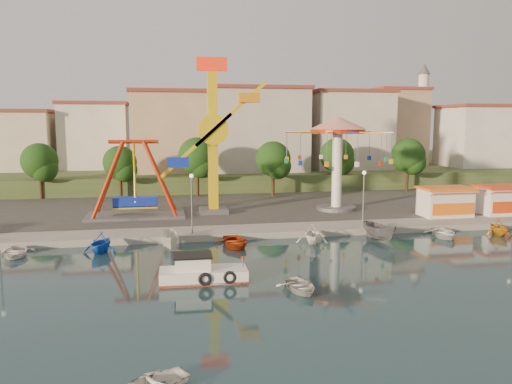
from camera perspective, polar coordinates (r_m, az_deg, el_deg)
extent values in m
plane|color=#132A35|center=(33.87, 7.88, -9.84)|extent=(200.00, 200.00, 0.00)
cube|color=#9E998E|center=(93.70, -4.07, 1.72)|extent=(200.00, 100.00, 0.60)
cube|color=#4C4944|center=(62.22, -0.79, -1.08)|extent=(90.00, 28.00, 0.01)
cube|color=#384C26|center=(98.53, -4.41, 2.72)|extent=(200.00, 60.00, 3.00)
cube|color=#59595E|center=(53.51, -13.56, -2.60)|extent=(10.00, 5.00, 0.30)
cube|color=#142AB6|center=(53.28, -13.61, -1.07)|extent=(4.50, 1.40, 1.00)
cylinder|color=#AC270D|center=(52.70, -13.82, 5.61)|extent=(5.00, 0.40, 0.40)
cube|color=#59595E|center=(54.38, -4.88, -2.14)|extent=(3.00, 3.00, 0.50)
cube|color=yellow|center=(53.60, -4.97, 5.52)|extent=(1.00, 1.00, 15.00)
cube|color=red|center=(53.92, -5.08, 14.36)|extent=(3.20, 0.50, 1.40)
cylinder|color=yellow|center=(52.77, -4.91, 7.11)|extent=(3.20, 0.50, 3.20)
cube|color=yellow|center=(52.79, -2.86, 8.93)|extent=(7.72, 0.35, 6.89)
cube|color=orange|center=(53.13, -0.84, 10.72)|extent=(2.20, 1.20, 1.00)
cylinder|color=#59595E|center=(56.80, 9.14, -1.83)|extent=(4.40, 4.40, 0.40)
cylinder|color=white|center=(56.25, 9.23, 2.49)|extent=(1.10, 1.10, 9.00)
cylinder|color=#AC270D|center=(56.02, 9.33, 6.87)|extent=(6.00, 6.00, 0.50)
cone|color=red|center=(56.01, 9.35, 7.79)|extent=(6.40, 6.40, 1.40)
cube|color=white|center=(55.83, 20.79, -1.17)|extent=(5.00, 3.00, 2.80)
cube|color=orange|center=(55.62, 20.87, 0.41)|extent=(5.40, 3.40, 0.25)
cube|color=red|center=(54.24, 21.78, -0.19)|extent=(5.00, 0.77, 0.43)
cube|color=white|center=(59.61, 26.37, -0.93)|extent=(5.00, 3.00, 2.80)
cube|color=red|center=(59.42, 26.46, 0.54)|extent=(5.40, 3.40, 0.25)
cylinder|color=#59595E|center=(44.24, -7.34, -1.52)|extent=(0.14, 0.14, 5.00)
cylinder|color=#59595E|center=(47.82, 12.18, -0.93)|extent=(0.14, 0.14, 5.00)
cylinder|color=#382314|center=(69.82, -23.37, 0.74)|extent=(0.44, 0.44, 3.60)
sphere|color=black|center=(69.54, -23.51, 3.27)|extent=(4.60, 4.60, 4.60)
cylinder|color=#382314|center=(67.56, -15.21, 0.81)|extent=(0.44, 0.44, 3.40)
sphere|color=black|center=(67.28, -15.30, 3.28)|extent=(4.35, 4.35, 4.35)
cylinder|color=#382314|center=(66.99, -6.70, 1.20)|extent=(0.44, 0.44, 3.92)
sphere|color=black|center=(66.69, -6.74, 4.08)|extent=(5.02, 5.02, 5.02)
cylinder|color=#382314|center=(66.98, 1.95, 1.13)|extent=(0.44, 0.44, 3.66)
sphere|color=black|center=(66.68, 1.97, 3.82)|extent=(4.68, 4.68, 4.68)
cylinder|color=#382314|center=(72.58, 9.18, 1.61)|extent=(0.44, 0.44, 3.80)
sphere|color=black|center=(72.31, 9.24, 4.19)|extent=(4.86, 4.86, 4.86)
cylinder|color=#382314|center=(74.90, 16.88, 1.55)|extent=(0.44, 0.44, 3.77)
sphere|color=black|center=(74.63, 16.98, 4.03)|extent=(4.83, 4.83, 4.83)
cube|color=silver|center=(82.78, -18.18, 5.42)|extent=(12.33, 9.01, 8.63)
cube|color=tan|center=(82.61, -9.04, 6.61)|extent=(11.95, 9.28, 11.23)
cube|color=beige|center=(81.02, 0.89, 5.96)|extent=(12.59, 10.50, 9.20)
cube|color=beige|center=(87.90, 9.13, 6.03)|extent=(10.75, 9.23, 9.24)
cube|color=tan|center=(91.50, 17.47, 6.45)|extent=(12.77, 10.96, 11.21)
cube|color=silver|center=(96.26, 24.17, 6.52)|extent=(8.23, 8.98, 12.36)
cylinder|color=silver|center=(96.44, 18.43, 7.89)|extent=(1.80, 1.80, 16.00)
cylinder|color=#59595E|center=(96.61, 18.56, 10.85)|extent=(2.80, 2.80, 0.30)
cone|color=#59595E|center=(96.93, 18.66, 13.21)|extent=(2.20, 2.20, 2.00)
cube|color=white|center=(33.19, -6.02, -9.56)|extent=(5.72, 2.31, 1.02)
cube|color=#AC270D|center=(33.27, -6.01, -9.97)|extent=(5.72, 2.31, 0.18)
cube|color=white|center=(33.02, -7.24, -8.14)|extent=(2.31, 1.76, 1.02)
cube|color=black|center=(32.87, -7.26, -7.19)|extent=(2.54, 1.99, 0.14)
torus|color=black|center=(32.06, -5.86, -9.87)|extent=(0.87, 0.25, 0.86)
torus|color=black|center=(32.27, -3.03, -9.73)|extent=(0.87, 0.25, 0.86)
imported|color=silver|center=(31.28, 5.05, -10.65)|extent=(2.87, 3.63, 0.68)
imported|color=white|center=(43.17, -25.83, -6.18)|extent=(2.88, 3.80, 0.74)
imported|color=blue|center=(41.80, -17.35, -5.52)|extent=(3.60, 3.88, 1.68)
imported|color=silver|center=(41.50, -9.78, -5.49)|extent=(1.56, 3.96, 1.52)
imported|color=#B2370E|center=(41.96, -2.47, -5.70)|extent=(3.35, 4.40, 0.85)
imported|color=white|center=(43.28, 6.41, -4.76)|extent=(3.40, 3.72, 1.68)
imported|color=#5A595E|center=(45.44, 13.92, -4.39)|extent=(2.48, 4.41, 1.61)
imported|color=white|center=(48.39, 20.67, -4.39)|extent=(3.57, 4.46, 0.83)
imported|color=orange|center=(51.38, 26.00, -3.59)|extent=(2.78, 3.13, 1.53)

